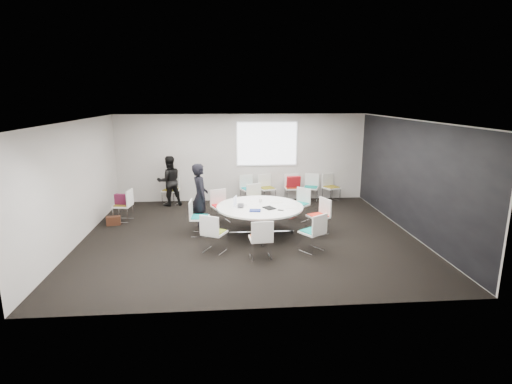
{
  "coord_description": "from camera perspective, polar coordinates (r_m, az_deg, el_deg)",
  "views": [
    {
      "loc": [
        -0.58,
        -9.3,
        3.34
      ],
      "look_at": [
        0.2,
        0.4,
        1.0
      ],
      "focal_mm": 28.0,
      "sensor_mm": 36.0,
      "label": 1
    }
  ],
  "objects": [
    {
      "name": "projection_screen",
      "position": [
        12.93,
        1.57,
        6.89
      ],
      "size": [
        1.9,
        0.03,
        1.35
      ],
      "primitive_type": "cube",
      "color": "white",
      "rests_on": "room_shell"
    },
    {
      "name": "tablet_folio",
      "position": [
        9.33,
        -0.13,
        -2.66
      ],
      "size": [
        0.28,
        0.23,
        0.03
      ],
      "primitive_type": "cube",
      "rotation": [
        0.0,
        0.0,
        -0.13
      ],
      "color": "navy",
      "rests_on": "conference_table"
    },
    {
      "name": "brown_bag",
      "position": [
        11.28,
        -19.69,
        -3.88
      ],
      "size": [
        0.38,
        0.23,
        0.24
      ],
      "primitive_type": "cube",
      "rotation": [
        0.0,
        0.0,
        0.19
      ],
      "color": "#3E2013",
      "rests_on": "ground"
    },
    {
      "name": "person_back",
      "position": [
        12.67,
        -12.28,
        1.55
      ],
      "size": [
        0.92,
        0.81,
        1.56
      ],
      "primitive_type": "imported",
      "rotation": [
        0.0,
        0.0,
        3.49
      ],
      "color": "black",
      "rests_on": "ground"
    },
    {
      "name": "chair_ring_d",
      "position": [
        10.86,
        -5.05,
        -2.93
      ],
      "size": [
        0.59,
        0.58,
        0.88
      ],
      "rotation": [
        0.0,
        0.0,
        3.51
      ],
      "color": "silver",
      "rests_on": "ground"
    },
    {
      "name": "chair_ring_h",
      "position": [
        8.91,
        8.05,
        -6.74
      ],
      "size": [
        0.63,
        0.63,
        0.88
      ],
      "rotation": [
        0.0,
        0.0,
        6.89
      ],
      "color": "silver",
      "rests_on": "ground"
    },
    {
      "name": "person_main",
      "position": [
        10.3,
        -7.97,
        -0.61
      ],
      "size": [
        0.52,
        0.69,
        1.7
      ],
      "primitive_type": "imported",
      "rotation": [
        0.0,
        0.0,
        1.77
      ],
      "color": "black",
      "rests_on": "ground"
    },
    {
      "name": "conference_table",
      "position": [
        9.81,
        0.55,
        -3.15
      ],
      "size": [
        2.12,
        2.12,
        0.73
      ],
      "color": "silver",
      "rests_on": "ground"
    },
    {
      "name": "chair_back_b",
      "position": [
        12.91,
        1.57,
        -0.22
      ],
      "size": [
        0.58,
        0.58,
        0.88
      ],
      "rotation": [
        0.0,
        0.0,
        3.49
      ],
      "color": "silver",
      "rests_on": "ground"
    },
    {
      "name": "chair_back_d",
      "position": [
        13.14,
        7.82,
        -0.1
      ],
      "size": [
        0.58,
        0.57,
        0.88
      ],
      "rotation": [
        0.0,
        0.0,
        2.81
      ],
      "color": "silver",
      "rests_on": "ground"
    },
    {
      "name": "chair_back_c",
      "position": [
        13.03,
        5.17,
        -0.15
      ],
      "size": [
        0.46,
        0.45,
        0.88
      ],
      "rotation": [
        0.0,
        0.0,
        3.15
      ],
      "color": "silver",
      "rests_on": "ground"
    },
    {
      "name": "notebook_black",
      "position": [
        9.55,
        1.9,
        -2.29
      ],
      "size": [
        0.33,
        0.37,
        0.02
      ],
      "primitive_type": "cube",
      "rotation": [
        0.0,
        0.0,
        0.47
      ],
      "color": "black",
      "rests_on": "conference_table"
    },
    {
      "name": "chair_back_e",
      "position": [
        13.26,
        10.66,
        -0.08
      ],
      "size": [
        0.6,
        0.6,
        0.88
      ],
      "rotation": [
        0.0,
        0.0,
        3.57
      ],
      "color": "silver",
      "rests_on": "ground"
    },
    {
      "name": "chair_ring_a",
      "position": [
        10.07,
        8.88,
        -4.37
      ],
      "size": [
        0.59,
        0.6,
        0.88
      ],
      "rotation": [
        0.0,
        0.0,
        1.98
      ],
      "color": "silver",
      "rests_on": "ground"
    },
    {
      "name": "papers_front",
      "position": [
        9.69,
        5.01,
        -2.16
      ],
      "size": [
        0.32,
        0.24,
        0.0
      ],
      "primitive_type": "cube",
      "rotation": [
        0.0,
        0.0,
        0.11
      ],
      "color": "white",
      "rests_on": "conference_table"
    },
    {
      "name": "chair_ring_e",
      "position": [
        9.93,
        -8.09,
        -4.6
      ],
      "size": [
        0.47,
        0.48,
        0.88
      ],
      "rotation": [
        0.0,
        0.0,
        4.66
      ],
      "color": "silver",
      "rests_on": "ground"
    },
    {
      "name": "cup",
      "position": [
        10.09,
        0.63,
        -1.21
      ],
      "size": [
        0.08,
        0.08,
        0.09
      ],
      "primitive_type": "cylinder",
      "color": "white",
      "rests_on": "conference_table"
    },
    {
      "name": "maroon_bag",
      "position": [
        11.42,
        -18.56,
        -0.99
      ],
      "size": [
        0.42,
        0.24,
        0.28
      ],
      "primitive_type": "cube",
      "rotation": [
        0.0,
        0.0,
        -0.27
      ],
      "color": "#561632",
      "rests_on": "chair_spare_left"
    },
    {
      "name": "papers_right",
      "position": [
        10.11,
        2.96,
        -1.46
      ],
      "size": [
        0.34,
        0.27,
        0.0
      ],
      "primitive_type": "cube",
      "rotation": [
        0.0,
        0.0,
        0.21
      ],
      "color": "white",
      "rests_on": "conference_table"
    },
    {
      "name": "chair_ring_g",
      "position": [
        8.44,
        0.69,
        -7.78
      ],
      "size": [
        0.49,
        0.48,
        0.88
      ],
      "rotation": [
        0.0,
        0.0,
        6.36
      ],
      "color": "silver",
      "rests_on": "ground"
    },
    {
      "name": "chair_ring_b",
      "position": [
        11.07,
        6.2,
        -2.63
      ],
      "size": [
        0.64,
        0.64,
        0.88
      ],
      "rotation": [
        0.0,
        0.0,
        2.32
      ],
      "color": "silver",
      "rests_on": "ground"
    },
    {
      "name": "chair_person_back",
      "position": [
        12.94,
        -12.05,
        -0.49
      ],
      "size": [
        0.58,
        0.57,
        0.88
      ],
      "rotation": [
        0.0,
        0.0,
        2.81
      ],
      "color": "silver",
      "rests_on": "ground"
    },
    {
      "name": "chair_ring_c",
      "position": [
        11.49,
        0.12,
        -1.95
      ],
      "size": [
        0.6,
        0.59,
        0.88
      ],
      "rotation": [
        0.0,
        0.0,
        3.53
      ],
      "color": "silver",
      "rests_on": "ground"
    },
    {
      "name": "chair_back_a",
      "position": [
        12.82,
        -1.06,
        -0.32
      ],
      "size": [
        0.59,
        0.58,
        0.88
      ],
      "rotation": [
        0.0,
        0.0,
        3.51
      ],
      "color": "silver",
      "rests_on": "ground"
    },
    {
      "name": "chair_spare_left",
      "position": [
        11.5,
        -18.36,
        -2.65
      ],
      "size": [
        0.51,
        0.52,
        0.88
      ],
      "rotation": [
        0.0,
        0.0,
        1.43
      ],
      "color": "silver",
      "rests_on": "ground"
    },
    {
      "name": "red_jacket",
      "position": [
        12.72,
        5.38,
        1.47
      ],
      "size": [
        0.46,
        0.21,
        0.36
      ],
      "primitive_type": "cube",
      "rotation": [
        0.17,
        0.0,
        0.13
      ],
      "color": "maroon",
      "rests_on": "chair_back_c"
    },
    {
      "name": "laptop",
      "position": [
        9.73,
        -1.9,
        -1.96
      ],
      "size": [
        0.26,
        0.38,
        0.03
      ],
      "primitive_type": "imported",
      "rotation": [
        0.0,
        0.0,
        1.5
      ],
      "color": "#333338",
      "rests_on": "conference_table"
    },
    {
      "name": "room_shell",
      "position": [
        9.53,
        -0.44,
        1.77
      ],
      "size": [
        8.08,
        7.08,
        2.88
      ],
      "color": "black",
      "rests_on": "ground"
    },
    {
      "name": "chair_ring_f",
      "position": [
        8.83,
        -5.99,
        -6.87
      ],
      "size": [
        0.62,
        0.61,
        0.88
      ],
      "rotation": [
        0.0,
        0.0,
        5.8
      ],
      "color": "silver",
      "rests_on": "ground"
    },
    {
      "name": "laptop_lid",
      "position": [
        9.7,
        -3.01,
        -1.31
      ],
      "size": [
        0.09,
        0.29,
        0.22
      ],
      "primitive_type": "cube",
      "rotation": [
        0.0,
        0.0,
        1.32
      ],
      "color": "silver",
      "rests_on": "conference_table"
    },
    {
      "name": "phone",
      "position": [
        9.4,
        3.54,
        -2.61
      ],
      "size": [
        0.16,
        0.12,
        0.01
      ],
      "primitive_type": "cube",
      "rotation": [
        0.0,
        0.0,
        -0.43
      ],
      "color": "black",
      "rests_on": "conference_table"
    }
  ]
}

